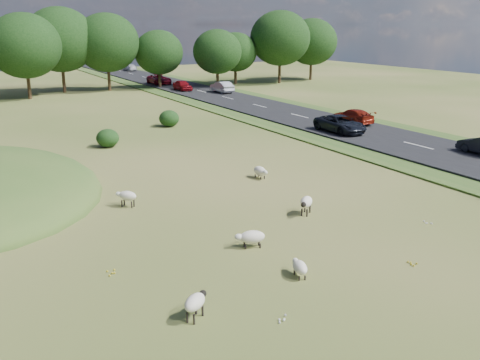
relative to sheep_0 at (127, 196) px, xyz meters
The scene contains 16 objects.
ground 15.11m from the sheep_0, 74.62° to the left, with size 160.00×160.00×0.00m, color #3A591B.
road 34.35m from the sheep_0, 45.66° to the left, with size 8.00×150.00×0.25m, color black.
treeline 50.44m from the sheep_0, 86.63° to the left, with size 96.28×14.66×11.70m.
shrubs 20.79m from the sheep_0, 82.35° to the left, with size 21.18×14.54×1.55m.
sheep_0 is the anchor object (origin of this frame).
sheep_1 11.59m from the sheep_0, 73.59° to the right, with size 0.71×1.17×0.65m.
sheep_2 9.04m from the sheep_0, ahead, with size 0.63×1.32×0.76m.
sheep_3 9.36m from the sheep_0, 36.18° to the right, with size 1.25×1.15×0.94m.
sheep_4 12.06m from the sheep_0, 96.90° to the right, with size 1.19×1.02×0.87m.
sheep_5 8.39m from the sheep_0, 68.58° to the right, with size 1.39×0.91×0.77m.
car_0 24.16m from the sheep_0, 23.79° to the left, with size 2.39×5.17×1.44m, color black.
car_1 28.80m from the sheep_0, 25.91° to the left, with size 1.90×4.68×1.36m, color maroon.
car_2 49.99m from the sheep_0, 63.76° to the left, with size 1.67×4.16×1.42m, color maroon.
car_5 85.18m from the sheep_0, 72.29° to the left, with size 1.86×4.57×1.33m, color silver.
car_6 58.56m from the sheep_0, 67.82° to the left, with size 2.55×5.52×1.54m, color maroon.
car_7 47.58m from the sheep_0, 57.01° to the left, with size 1.60×4.60×1.52m, color #ADAFB5.
Camera 1 is at (-11.66, -20.85, 9.27)m, focal length 40.00 mm.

